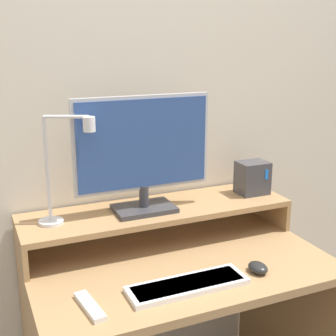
# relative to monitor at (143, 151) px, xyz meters

# --- Properties ---
(wall_back) EXTENTS (6.00, 0.05, 2.50)m
(wall_back) POSITION_rel_monitor_xyz_m (0.06, 0.19, 0.18)
(wall_back) COLOR beige
(wall_back) RESTS_ON ground_plane
(desk) EXTENTS (1.05, 0.67, 0.71)m
(desk) POSITION_rel_monitor_xyz_m (0.06, -0.18, -0.58)
(desk) COLOR #A87F51
(desk) RESTS_ON ground_plane
(monitor_shelf) EXTENTS (1.05, 0.29, 0.13)m
(monitor_shelf) POSITION_rel_monitor_xyz_m (0.06, 0.01, -0.25)
(monitor_shelf) COLOR #A87F51
(monitor_shelf) RESTS_ON desk
(monitor) EXTENTS (0.52, 0.15, 0.44)m
(monitor) POSITION_rel_monitor_xyz_m (0.00, 0.00, 0.00)
(monitor) COLOR #38383D
(monitor) RESTS_ON monitor_shelf
(desk_lamp) EXTENTS (0.20, 0.12, 0.39)m
(desk_lamp) POSITION_rel_monitor_xyz_m (-0.29, -0.01, -0.03)
(desk_lamp) COLOR silver
(desk_lamp) RESTS_ON monitor_shelf
(router_dock) EXTENTS (0.12, 0.10, 0.14)m
(router_dock) POSITION_rel_monitor_xyz_m (0.49, 0.01, -0.16)
(router_dock) COLOR #3D3D42
(router_dock) RESTS_ON monitor_shelf
(keyboard) EXTENTS (0.39, 0.12, 0.02)m
(keyboard) POSITION_rel_monitor_xyz_m (0.01, -0.37, -0.35)
(keyboard) COLOR white
(keyboard) RESTS_ON desk
(mouse) EXTENTS (0.06, 0.08, 0.03)m
(mouse) POSITION_rel_monitor_xyz_m (0.27, -0.37, -0.35)
(mouse) COLOR black
(mouse) RESTS_ON desk
(remote_control) EXTENTS (0.06, 0.17, 0.02)m
(remote_control) POSITION_rel_monitor_xyz_m (-0.31, -0.36, -0.36)
(remote_control) COLOR white
(remote_control) RESTS_ON desk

